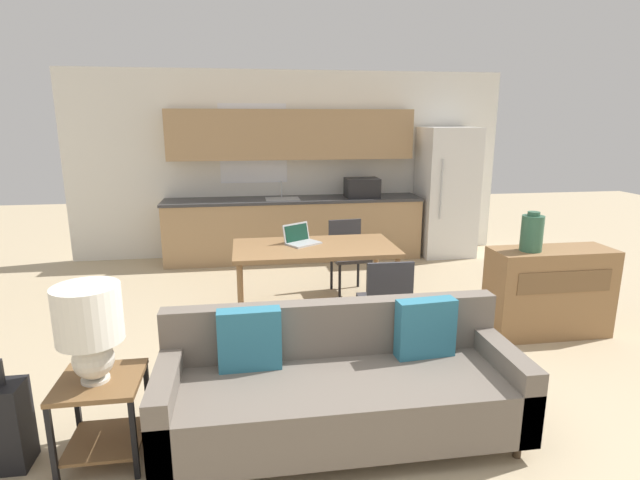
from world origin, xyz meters
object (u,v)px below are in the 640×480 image
couch (340,386)px  vase (532,233)px  table_lamp (89,324)px  dining_chair_near_right (386,299)px  refrigerator (446,192)px  dining_table (315,252)px  side_table (102,405)px  dining_chair_far_right (348,252)px  credenza (549,292)px  laptop (300,239)px

couch → vase: (2.01, 1.23, 0.67)m
table_lamp → dining_chair_near_right: table_lamp is taller
refrigerator → dining_table: bearing=-135.7°
dining_chair_near_right → vase: bearing=-174.8°
side_table → dining_table: bearing=51.7°
dining_chair_far_right → dining_table: bearing=-128.8°
dining_chair_near_right → dining_chair_far_right: size_ratio=1.00×
dining_table → credenza: credenza is taller
refrigerator → side_table: refrigerator is taller
dining_table → side_table: size_ratio=3.07×
side_table → credenza: (3.71, 1.28, 0.07)m
refrigerator → couch: 4.89m
credenza → couch: bearing=-151.0°
refrigerator → dining_chair_near_right: refrigerator is taller
vase → laptop: bearing=157.4°
dining_table → credenza: bearing=-18.0°
refrigerator → side_table: size_ratio=3.61×
dining_table → dining_chair_near_right: (0.52, -0.81, -0.23)m
refrigerator → dining_table: (-2.31, -2.26, -0.24)m
refrigerator → couch: refrigerator is taller
dining_table → dining_chair_far_right: bearing=57.3°
side_table → dining_chair_far_right: size_ratio=0.62×
couch → refrigerator: bearing=60.0°
credenza → vase: size_ratio=3.13×
table_lamp → couch: bearing=1.6°
side_table → dining_chair_far_right: bearing=53.2°
refrigerator → dining_table: size_ratio=1.18×
couch → credenza: (2.26, 1.25, 0.08)m
couch → credenza: size_ratio=1.98×
side_table → table_lamp: bearing=-138.8°
laptop → dining_chair_near_right: bearing=-88.6°
dining_table → couch: 1.98m
side_table → table_lamp: (-0.01, -0.01, 0.52)m
refrigerator → laptop: size_ratio=4.67×
couch → vase: size_ratio=6.22×
vase → laptop: size_ratio=0.89×
side_table → laptop: bearing=55.7°
side_table → credenza: 3.92m
refrigerator → couch: (-2.43, -4.20, -0.61)m
vase → laptop: vase is taller
dining_chair_near_right → dining_chair_far_right: same height
dining_table → dining_chair_far_right: (0.51, 0.80, -0.23)m
credenza → dining_chair_far_right: size_ratio=1.34×
refrigerator → vase: size_ratio=5.23×
couch → dining_table: bearing=86.7°
refrigerator → dining_table: 3.24m
refrigerator → dining_chair_far_right: bearing=-141.0°
vase → dining_chair_far_right: size_ratio=0.43×
table_lamp → dining_chair_near_right: size_ratio=0.68×
laptop → side_table: bearing=-157.4°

